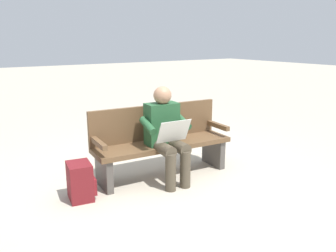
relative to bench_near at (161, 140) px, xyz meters
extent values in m
plane|color=#B7AD99|center=(0.00, 0.07, -0.46)|extent=(40.00, 40.00, 0.00)
cube|color=brown|center=(0.00, 0.07, -0.04)|extent=(1.83, 0.61, 0.06)
cube|color=brown|center=(-0.01, -0.14, 0.22)|extent=(1.80, 0.18, 0.45)
cube|color=brown|center=(-0.84, 0.13, 0.11)|extent=(0.09, 0.48, 0.06)
cube|color=brown|center=(0.85, 0.01, 0.11)|extent=(0.09, 0.48, 0.06)
cube|color=#4C4742|center=(-0.79, 0.13, -0.26)|extent=(0.11, 0.44, 0.39)
cube|color=#4C4742|center=(0.80, 0.01, -0.26)|extent=(0.11, 0.44, 0.39)
cube|color=#23512D|center=(0.05, 0.12, 0.25)|extent=(0.41, 0.25, 0.52)
sphere|color=#A87A5B|center=(0.06, 0.14, 0.61)|extent=(0.22, 0.22, 0.22)
cylinder|color=#4C4233|center=(-0.03, 0.33, 0.01)|extent=(0.18, 0.43, 0.15)
cylinder|color=#4C4233|center=(0.17, 0.32, 0.01)|extent=(0.18, 0.43, 0.15)
cylinder|color=#4C4233|center=(-0.02, 0.52, -0.23)|extent=(0.13, 0.13, 0.45)
cylinder|color=#4C4233|center=(0.18, 0.51, -0.23)|extent=(0.13, 0.13, 0.45)
cylinder|color=#23512D|center=(-0.18, 0.23, 0.28)|extent=(0.11, 0.32, 0.18)
cylinder|color=#23512D|center=(0.30, 0.20, 0.28)|extent=(0.11, 0.32, 0.18)
cube|color=silver|center=(0.07, 0.42, 0.23)|extent=(0.41, 0.16, 0.27)
cube|color=maroon|center=(1.14, 0.14, -0.25)|extent=(0.29, 0.35, 0.42)
cube|color=maroon|center=(1.00, 0.16, -0.31)|extent=(0.07, 0.23, 0.19)
camera|label=1|loc=(2.27, 3.64, 1.27)|focal=36.96mm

